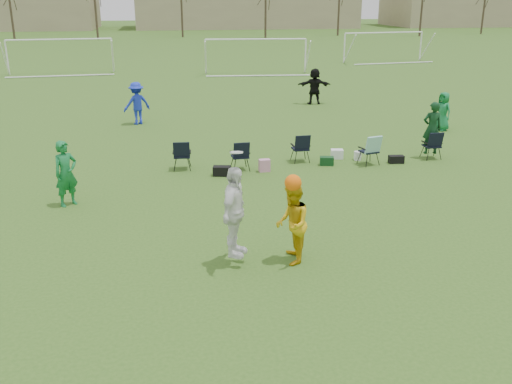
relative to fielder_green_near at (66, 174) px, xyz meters
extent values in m
plane|color=#33581B|center=(5.30, -5.17, -0.89)|extent=(260.00, 260.00, 0.00)
imported|color=#147235|center=(0.00, 0.00, 0.00)|extent=(0.77, 0.73, 1.78)
imported|color=#192EC2|center=(1.44, 10.19, 0.03)|extent=(1.37, 1.12, 1.84)
imported|color=#14733C|center=(14.10, 6.97, -0.09)|extent=(0.80, 0.93, 1.61)
imported|color=black|center=(10.35, 13.82, 0.04)|extent=(1.76, 0.72, 1.85)
imported|color=white|center=(4.00, -4.28, 0.28)|extent=(0.89, 1.22, 1.92)
imported|color=gold|center=(5.20, -4.33, -0.02)|extent=(0.77, 0.93, 1.73)
sphere|color=orange|center=(5.20, -4.33, 0.87)|extent=(0.35, 0.35, 0.35)
cylinder|color=white|center=(4.06, -4.26, 1.54)|extent=(0.27, 0.27, 0.06)
imported|color=#0E3418|center=(11.72, 3.01, 0.17)|extent=(0.68, 0.47, 1.81)
cube|color=black|center=(4.35, 2.03, -0.74)|extent=(0.60, 0.40, 0.30)
cube|color=pink|center=(5.74, 2.26, -0.69)|extent=(0.36, 0.24, 0.40)
cube|color=#0F3A17|center=(7.92, 2.66, -0.75)|extent=(0.50, 0.37, 0.28)
cube|color=white|center=(8.49, 3.39, -0.73)|extent=(0.47, 0.37, 0.32)
cylinder|color=silver|center=(9.14, 3.10, -0.74)|extent=(0.26, 0.26, 0.30)
cube|color=black|center=(10.31, 2.53, -0.76)|extent=(0.52, 0.29, 0.26)
cube|color=black|center=(3.14, 2.93, -0.41)|extent=(0.64, 0.64, 0.96)
cube|color=black|center=(4.99, 2.58, -0.41)|extent=(0.65, 0.65, 0.96)
cube|color=black|center=(7.15, 3.23, -0.41)|extent=(0.63, 0.63, 0.96)
cube|color=black|center=(9.32, 2.53, -0.41)|extent=(0.74, 0.74, 0.96)
cube|color=black|center=(11.72, 2.91, -0.41)|extent=(0.62, 0.62, 0.96)
cylinder|color=white|center=(-8.34, 28.51, 0.31)|extent=(0.12, 0.12, 2.40)
cylinder|color=white|center=(-1.07, 29.14, 0.31)|extent=(0.12, 0.12, 2.40)
cylinder|color=white|center=(-4.70, 28.83, 1.51)|extent=(7.28, 0.76, 0.12)
cylinder|color=white|center=(5.66, 27.08, 0.31)|extent=(0.12, 0.12, 2.40)
cylinder|color=white|center=(12.94, 26.57, 0.31)|extent=(0.12, 0.12, 2.40)
cylinder|color=white|center=(9.30, 26.83, 1.51)|extent=(7.29, 0.63, 0.12)
cylinder|color=white|center=(17.68, 32.32, 0.31)|extent=(0.12, 0.12, 2.40)
cylinder|color=white|center=(24.91, 33.33, 0.31)|extent=(0.12, 0.12, 2.40)
cylinder|color=white|center=(21.30, 32.83, 1.51)|extent=(7.25, 1.13, 0.12)
cylinder|color=#382B21|center=(-16.70, 66.33, 3.61)|extent=(0.28, 0.28, 9.00)
cylinder|color=#382B21|center=(16.30, 63.33, 3.61)|extent=(0.28, 0.28, 9.00)
cylinder|color=#382B21|center=(49.30, 66.33, 3.61)|extent=(0.28, 0.28, 9.00)
camera|label=1|loc=(2.76, -15.07, 4.47)|focal=40.00mm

